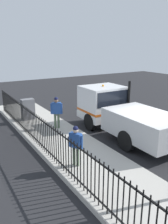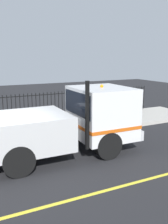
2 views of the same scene
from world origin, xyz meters
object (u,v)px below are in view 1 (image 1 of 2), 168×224
(work_truck, at_px, (118,111))
(pedestrian_distant, at_px, (76,142))
(utility_cabinet, at_px, (28,109))
(worker_standing, at_px, (56,109))

(work_truck, bearing_deg, pedestrian_distant, -150.08)
(work_truck, relative_size, utility_cabinet, 5.02)
(work_truck, distance_m, worker_standing, 3.34)
(pedestrian_distant, height_order, utility_cabinet, pedestrian_distant)
(worker_standing, xyz_separation_m, utility_cabinet, (0.85, -2.36, -0.44))
(worker_standing, relative_size, utility_cabinet, 1.38)
(work_truck, height_order, worker_standing, work_truck)
(worker_standing, bearing_deg, utility_cabinet, 140.05)
(pedestrian_distant, bearing_deg, worker_standing, 135.79)
(pedestrian_distant, xyz_separation_m, utility_cabinet, (-0.29, -6.49, -0.34))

